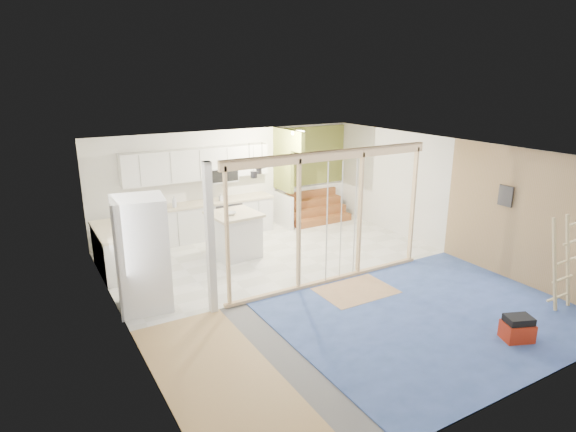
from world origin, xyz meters
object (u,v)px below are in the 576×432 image
toolbox (517,329)px  ladder (563,263)px  fridge (142,254)px  island (234,235)px

toolbox → ladder: (1.48, 0.30, 0.67)m
fridge → toolbox: fridge is taller
fridge → ladder: 7.08m
island → toolbox: bearing=-71.6°
toolbox → ladder: bearing=33.4°
fridge → island: bearing=41.0°
island → toolbox: size_ratio=2.10×
ladder → fridge: bearing=162.6°
island → ladder: ladder is taller
fridge → toolbox: size_ratio=3.79×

